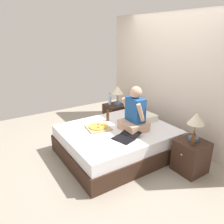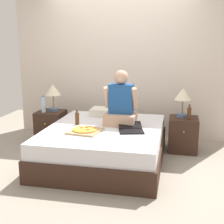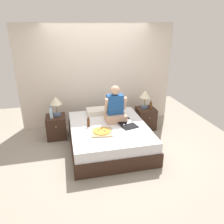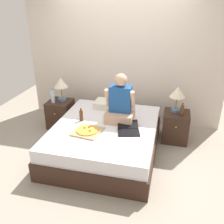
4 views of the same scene
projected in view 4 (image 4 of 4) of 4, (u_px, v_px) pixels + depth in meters
ground_plane at (106, 152)px, 4.13m from camera, size 5.83×5.83×0.00m
wall_back at (123, 59)px, 4.78m from camera, size 3.83×0.12×2.50m
bed at (105, 139)px, 4.03m from camera, size 1.62×1.94×0.50m
nightstand_left at (61, 114)px, 4.86m from camera, size 0.44×0.47×0.53m
lamp_on_left_nightstand at (61, 84)px, 4.65m from camera, size 0.26×0.26×0.45m
water_bottle at (53, 97)px, 4.64m from camera, size 0.07×0.07×0.28m
nightstand_right at (175, 127)px, 4.38m from camera, size 0.44×0.47×0.53m
lamp_on_right_nightstand at (177, 94)px, 4.18m from camera, size 0.26×0.26×0.45m
beer_bottle at (182, 110)px, 4.13m from camera, size 0.06×0.06×0.23m
pillow at (109, 104)px, 4.53m from camera, size 0.52×0.34×0.12m
person_seated at (120, 104)px, 3.97m from camera, size 0.47×0.40×0.78m
laptop at (128, 130)px, 3.74m from camera, size 0.41×0.48×0.07m
pizza_box at (87, 131)px, 3.71m from camera, size 0.45×0.45×0.05m
beer_bottle_on_bed at (81, 116)px, 4.03m from camera, size 0.06×0.06×0.22m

